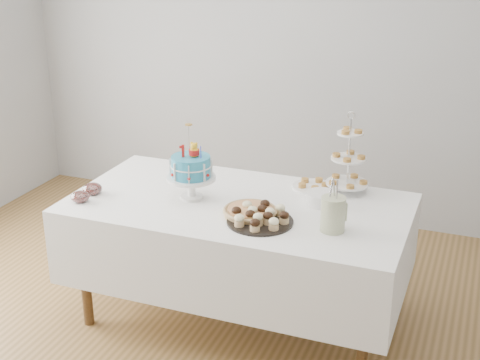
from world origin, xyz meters
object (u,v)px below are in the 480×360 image
at_px(birthday_cake, 191,179).
at_px(pastry_plate, 313,185).
at_px(plate_stack, 322,198).
at_px(jam_bowl_a, 80,197).
at_px(table, 238,238).
at_px(utensil_pitcher, 333,213).
at_px(cupcake_tray, 260,216).
at_px(pie, 250,212).
at_px(jam_bowl_b, 92,189).
at_px(tiered_stand, 349,159).

height_order(birthday_cake, pastry_plate, birthday_cake).
bearing_deg(plate_stack, birthday_cake, -165.58).
xyz_separation_m(pastry_plate, jam_bowl_a, (-1.18, -0.69, 0.01)).
bearing_deg(table, jam_bowl_a, -159.34).
bearing_deg(utensil_pitcher, jam_bowl_a, 170.96).
bearing_deg(table, cupcake_tray, -45.99).
bearing_deg(cupcake_tray, pastry_plate, 77.49).
relative_size(table, jam_bowl_a, 18.03).
bearing_deg(table, birthday_cake, -171.54).
relative_size(plate_stack, utensil_pitcher, 0.63).
bearing_deg(pie, pastry_plate, 68.41).
height_order(jam_bowl_a, utensil_pitcher, utensil_pitcher).
height_order(pie, jam_bowl_b, jam_bowl_b).
bearing_deg(cupcake_tray, birthday_cake, 159.97).
relative_size(tiered_stand, jam_bowl_a, 4.59).
bearing_deg(pie, table, 129.80).
distance_m(birthday_cake, jam_bowl_b, 0.59).
bearing_deg(cupcake_tray, jam_bowl_a, -174.47).
bearing_deg(jam_bowl_b, pastry_plate, 25.45).
xyz_separation_m(birthday_cake, pie, (0.40, -0.12, -0.09)).
bearing_deg(tiered_stand, jam_bowl_a, -153.16).
height_order(table, birthday_cake, birthday_cake).
bearing_deg(table, plate_stack, 17.88).
relative_size(plate_stack, jam_bowl_a, 1.67).
bearing_deg(tiered_stand, jam_bowl_b, -157.49).
bearing_deg(jam_bowl_b, tiered_stand, 22.51).
relative_size(birthday_cake, pie, 1.47).
height_order(pie, utensil_pitcher, utensil_pitcher).
height_order(tiered_stand, plate_stack, tiered_stand).
distance_m(table, jam_bowl_a, 0.93).
height_order(birthday_cake, tiered_stand, tiered_stand).
xyz_separation_m(table, birthday_cake, (-0.27, -0.04, 0.35)).
distance_m(pie, jam_bowl_b, 0.97).
bearing_deg(utensil_pitcher, jam_bowl_b, 165.91).
bearing_deg(jam_bowl_a, birthday_cake, 25.92).
relative_size(tiered_stand, jam_bowl_b, 4.34).
bearing_deg(pastry_plate, pie, -111.59).
distance_m(pie, tiered_stand, 0.70).
relative_size(tiered_stand, utensil_pitcher, 1.72).
bearing_deg(tiered_stand, pie, -127.33).
relative_size(cupcake_tray, utensil_pitcher, 1.26).
bearing_deg(utensil_pitcher, tiered_stand, 80.32).
distance_m(birthday_cake, tiered_stand, 0.92).
relative_size(table, jam_bowl_b, 17.03).
bearing_deg(jam_bowl_a, pie, 9.43).
xyz_separation_m(tiered_stand, jam_bowl_a, (-1.38, -0.70, -0.17)).
xyz_separation_m(birthday_cake, utensil_pitcher, (0.86, -0.13, -0.02)).
relative_size(pie, pastry_plate, 1.18).
xyz_separation_m(cupcake_tray, utensil_pitcher, (0.38, 0.04, 0.06)).
bearing_deg(pie, cupcake_tray, -37.28).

